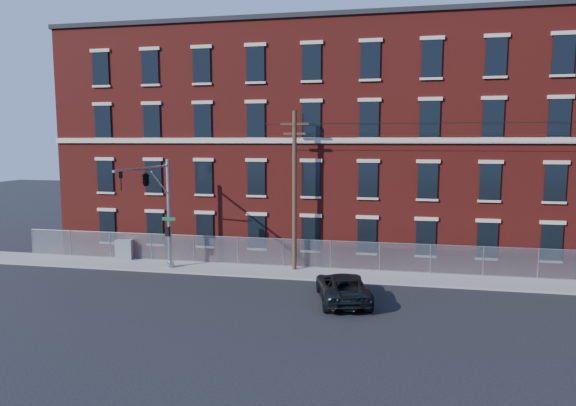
% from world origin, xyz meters
% --- Properties ---
extents(ground, '(140.00, 140.00, 0.00)m').
position_xyz_m(ground, '(0.00, 0.00, 0.00)').
color(ground, black).
rests_on(ground, ground).
extents(sidewalk, '(65.00, 3.00, 0.12)m').
position_xyz_m(sidewalk, '(12.00, 5.00, 0.06)').
color(sidewalk, gray).
rests_on(sidewalk, ground).
extents(mill_building, '(55.30, 14.32, 16.30)m').
position_xyz_m(mill_building, '(12.00, 13.93, 8.15)').
color(mill_building, maroon).
rests_on(mill_building, ground).
extents(chain_link_fence, '(59.06, 0.06, 1.85)m').
position_xyz_m(chain_link_fence, '(12.00, 6.30, 1.06)').
color(chain_link_fence, '#A5A8AD').
rests_on(chain_link_fence, ground).
extents(traffic_signal_mast, '(0.90, 6.75, 7.00)m').
position_xyz_m(traffic_signal_mast, '(-6.00, 2.18, 5.39)').
color(traffic_signal_mast, '#9EA0A5').
rests_on(traffic_signal_mast, ground).
extents(utility_pole_near, '(1.80, 0.28, 10.00)m').
position_xyz_m(utility_pole_near, '(2.00, 5.60, 5.34)').
color(utility_pole_near, '#463223').
rests_on(utility_pole_near, ground).
extents(pickup_truck, '(3.58, 5.69, 1.46)m').
position_xyz_m(pickup_truck, '(5.59, 0.04, 0.73)').
color(pickup_truck, black).
rests_on(pickup_truck, ground).
extents(utility_cabinet, '(1.19, 0.76, 1.38)m').
position_xyz_m(utility_cabinet, '(-10.04, 5.93, 0.81)').
color(utility_cabinet, gray).
rests_on(utility_cabinet, sidewalk).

